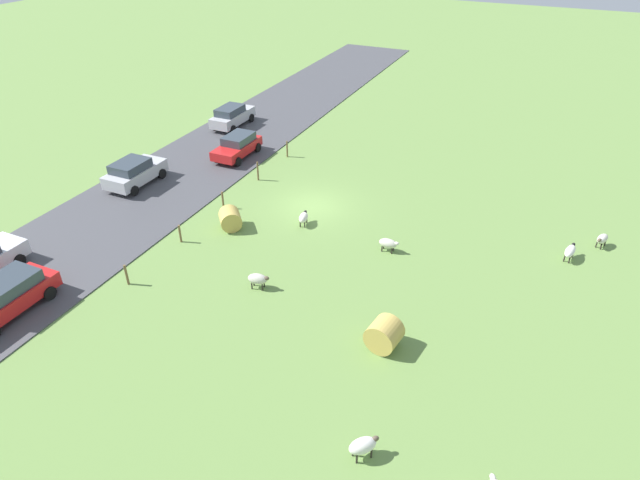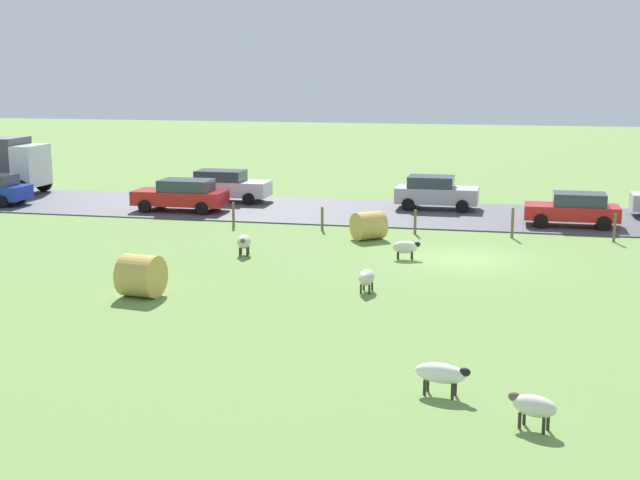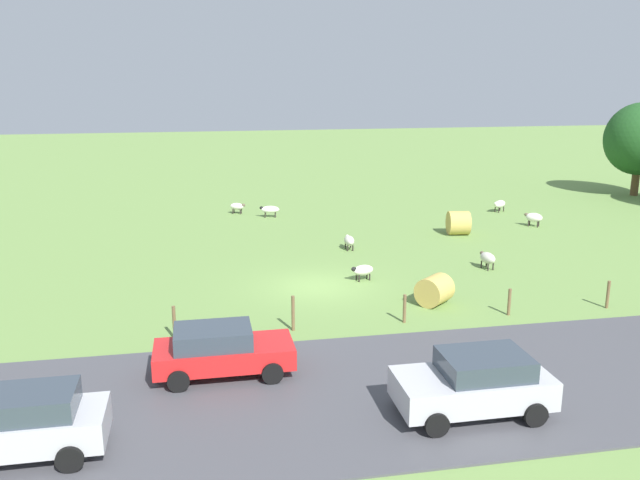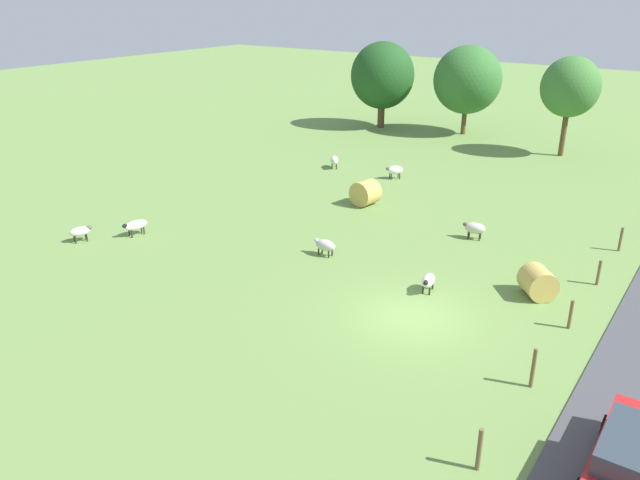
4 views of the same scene
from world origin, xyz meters
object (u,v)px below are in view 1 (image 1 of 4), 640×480
(car_0, at_px, (237,146))
(hay_bale_1, at_px, (384,334))
(sheep_3, at_px, (363,446))
(sheep_6, at_px, (388,243))
(sheep_2, at_px, (304,218))
(car_4, at_px, (5,296))
(car_2, at_px, (232,116))
(car_1, at_px, (134,172))
(hay_bale_0, at_px, (230,219))
(sheep_1, at_px, (570,251))
(sheep_5, at_px, (602,239))
(sheep_4, at_px, (258,279))

(car_0, bearing_deg, hay_bale_1, 138.27)
(sheep_3, distance_m, hay_bale_1, 5.34)
(sheep_6, distance_m, hay_bale_1, 7.20)
(sheep_2, height_order, car_0, car_0)
(sheep_2, height_order, car_4, car_4)
(car_2, bearing_deg, sheep_3, 130.08)
(car_2, bearing_deg, sheep_2, 136.17)
(car_1, bearing_deg, car_2, -90.11)
(hay_bale_1, relative_size, car_0, 0.32)
(hay_bale_0, xyz_separation_m, car_2, (8.45, -13.55, 0.33))
(sheep_1, height_order, sheep_2, sheep_1)
(sheep_6, bearing_deg, hay_bale_1, 106.96)
(hay_bale_0, bearing_deg, car_2, -58.05)
(hay_bale_0, xyz_separation_m, car_0, (4.87, -8.59, 0.26))
(hay_bale_1, bearing_deg, car_2, -44.51)
(sheep_1, height_order, hay_bale_1, hay_bale_1)
(car_2, bearing_deg, hay_bale_1, 135.49)
(sheep_5, height_order, car_2, car_2)
(hay_bale_1, height_order, car_0, car_0)
(sheep_5, xyz_separation_m, sheep_6, (10.17, 5.12, -0.00))
(sheep_4, distance_m, hay_bale_0, 5.92)
(sheep_5, bearing_deg, car_2, -14.36)
(sheep_1, distance_m, sheep_4, 15.91)
(sheep_1, distance_m, car_4, 27.03)
(sheep_2, xyz_separation_m, car_2, (12.02, -11.54, 0.45))
(hay_bale_0, relative_size, car_0, 0.29)
(sheep_5, bearing_deg, hay_bale_1, 56.11)
(sheep_6, height_order, car_1, car_1)
(sheep_3, height_order, car_4, car_4)
(sheep_5, relative_size, car_0, 0.26)
(sheep_4, height_order, sheep_6, sheep_4)
(car_4, bearing_deg, sheep_4, -146.38)
(sheep_1, bearing_deg, sheep_5, -126.84)
(sheep_4, xyz_separation_m, car_2, (12.65, -17.73, 0.38))
(sheep_6, distance_m, car_4, 18.18)
(sheep_5, distance_m, car_1, 27.81)
(hay_bale_0, bearing_deg, sheep_1, -165.39)
(sheep_3, height_order, sheep_6, sheep_3)
(hay_bale_0, relative_size, car_4, 0.27)
(sheep_2, relative_size, car_1, 0.27)
(sheep_4, bearing_deg, car_4, 33.62)
(car_0, bearing_deg, hay_bale_0, 119.55)
(sheep_1, xyz_separation_m, sheep_2, (13.92, 2.55, -0.04))
(sheep_1, xyz_separation_m, sheep_6, (8.69, 3.15, -0.02))
(sheep_1, bearing_deg, sheep_6, 19.94)
(car_1, bearing_deg, car_0, -118.76)
(sheep_4, relative_size, car_4, 0.24)
(sheep_5, distance_m, sheep_6, 11.38)
(sheep_1, height_order, sheep_6, same)
(sheep_6, relative_size, car_2, 0.25)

